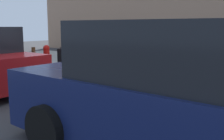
{
  "coord_description": "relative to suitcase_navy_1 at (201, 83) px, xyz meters",
  "views": [
    {
      "loc": [
        -4.69,
        4.74,
        1.62
      ],
      "look_at": [
        -0.67,
        0.11,
        0.61
      ],
      "focal_mm": 43.55,
      "sensor_mm": 36.0,
      "label": 1
    }
  ],
  "objects": [
    {
      "name": "suitcase_red_7",
      "position": [
        3.02,
        0.05,
        -0.02
      ],
      "size": [
        0.4,
        0.23,
        0.77
      ],
      "color": "red",
      "rests_on": "sidewalk_curb"
    },
    {
      "name": "fire_hydrant",
      "position": [
        5.32,
        -0.03,
        0.14
      ],
      "size": [
        0.39,
        0.21,
        0.84
      ],
      "color": "red",
      "rests_on": "sidewalk_curb"
    },
    {
      "name": "suitcase_navy_1",
      "position": [
        0.0,
        0.0,
        0.0
      ],
      "size": [
        0.41,
        0.21,
        0.88
      ],
      "color": "navy",
      "rests_on": "sidewalk_curb"
    },
    {
      "name": "bollard_post",
      "position": [
        5.85,
        0.12,
        0.07
      ],
      "size": [
        0.13,
        0.13,
        0.75
      ],
      "primitive_type": "cylinder",
      "color": "brown",
      "rests_on": "sidewalk_curb"
    },
    {
      "name": "suitcase_black_3",
      "position": [
        0.96,
        -0.11,
        0.04
      ],
      "size": [
        0.41,
        0.19,
        0.88
      ],
      "color": "black",
      "rests_on": "sidewalk_curb"
    },
    {
      "name": "suitcase_teal_9",
      "position": [
        3.98,
        -0.06,
        -0.03
      ],
      "size": [
        0.42,
        0.26,
        0.8
      ],
      "color": "#0F606B",
      "rests_on": "sidewalk_curb"
    },
    {
      "name": "suitcase_maroon_5",
      "position": [
        1.93,
        -0.02,
        -0.03
      ],
      "size": [
        0.44,
        0.26,
        0.81
      ],
      "color": "maroon",
      "rests_on": "sidewalk_curb"
    },
    {
      "name": "suitcase_black_10",
      "position": [
        4.48,
        -0.07,
        0.08
      ],
      "size": [
        0.38,
        0.21,
        0.81
      ],
      "color": "black",
      "rests_on": "sidewalk_curb"
    },
    {
      "name": "suitcase_silver_6",
      "position": [
        2.48,
        -0.02,
        -0.0
      ],
      "size": [
        0.49,
        0.3,
        0.83
      ],
      "color": "#9EA0A8",
      "rests_on": "sidewalk_curb"
    },
    {
      "name": "parked_car_navy_0",
      "position": [
        -0.82,
        2.42,
        0.34
      ],
      "size": [
        4.67,
        2.18,
        1.68
      ],
      "color": "#141E4C",
      "rests_on": "ground_plane"
    },
    {
      "name": "suitcase_olive_4",
      "position": [
        1.44,
        -0.03,
        -0.04
      ],
      "size": [
        0.36,
        0.23,
        0.85
      ],
      "color": "#59601E",
      "rests_on": "sidewalk_curb"
    },
    {
      "name": "ground_plane",
      "position": [
        2.49,
        0.58,
        -0.44
      ],
      "size": [
        40.0,
        40.0,
        0.0
      ],
      "primitive_type": "plane",
      "color": "#333335"
    },
    {
      "name": "suitcase_teal_2",
      "position": [
        0.48,
        -0.03,
        0.06
      ],
      "size": [
        0.36,
        0.27,
        1.06
      ],
      "color": "#0F606B",
      "rests_on": "sidewalk_curb"
    },
    {
      "name": "suitcase_navy_8",
      "position": [
        3.5,
        -0.08,
        -0.04
      ],
      "size": [
        0.36,
        0.28,
        0.57
      ],
      "color": "navy",
      "rests_on": "sidewalk_curb"
    },
    {
      "name": "sidewalk_curb",
      "position": [
        2.49,
        -1.92,
        -0.37
      ],
      "size": [
        18.0,
        5.0,
        0.14
      ],
      "primitive_type": "cube",
      "color": "#9E9B93",
      "rests_on": "ground_plane"
    }
  ]
}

